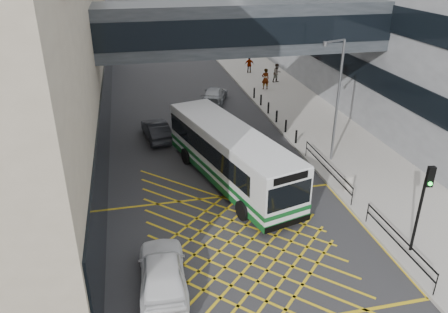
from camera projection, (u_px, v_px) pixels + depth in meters
ground at (244, 248)px, 19.19m from camera, size 120.00×120.00×0.00m
skybridge at (243, 27)px, 27.11m from camera, size 20.00×4.10×3.00m
pavement at (306, 116)px, 34.13m from camera, size 6.00×54.00×0.16m
box_junction at (244, 248)px, 19.18m from camera, size 12.00×9.00×0.01m
bus at (229, 154)px, 24.02m from camera, size 5.39×11.46×3.13m
car_white at (163, 272)px, 16.62m from camera, size 2.20×4.94×1.55m
car_dark at (156, 130)px, 29.88m from camera, size 2.23×4.43×1.33m
car_silver at (214, 94)px, 37.11m from camera, size 3.26×4.80×1.38m
traffic_light at (424, 197)px, 17.56m from camera, size 0.31×0.49×4.13m
street_lamp at (336, 95)px, 25.04m from camera, size 1.62×0.75×7.30m
litter_bin at (349, 183)px, 23.35m from camera, size 0.49×0.49×0.85m
kerb_railings at (355, 195)px, 21.58m from camera, size 0.05×12.54×1.00m
bollards at (272, 112)px, 33.36m from camera, size 0.14×10.14×0.90m
pedestrian_a at (265, 79)px, 39.94m from camera, size 0.78×0.57×1.91m
pedestrian_b at (277, 73)px, 42.08m from camera, size 0.98×0.75×1.78m
pedestrian_c at (249, 65)px, 45.32m from camera, size 1.07×0.66×1.68m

